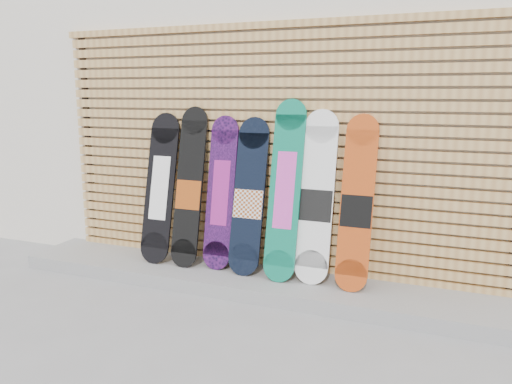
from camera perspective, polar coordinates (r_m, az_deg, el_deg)
ground at (r=3.87m, az=-1.45°, el=-14.72°), size 80.00×80.00×0.00m
building at (r=6.76m, az=14.49°, el=11.81°), size 12.00×5.00×3.60m
concrete_step at (r=4.48m, az=0.20°, el=-10.17°), size 4.60×0.70×0.12m
slat_wall at (r=4.47m, az=1.57°, el=4.98°), size 4.26×0.08×2.29m
snowboard_0 at (r=4.79m, az=-10.90°, el=0.46°), size 0.30×0.36×1.39m
snowboard_1 at (r=4.63m, az=-7.64°, el=0.45°), size 0.26×0.35×1.46m
snowboard_2 at (r=4.53m, az=-4.04°, el=-0.09°), size 0.26×0.30×1.38m
snowboard_3 at (r=4.39m, az=-0.83°, el=-0.61°), size 0.29×0.35×1.37m
snowboard_4 at (r=4.25m, az=3.34°, el=0.21°), size 0.27×0.37×1.53m
snowboard_5 at (r=4.20m, az=6.92°, el=-0.69°), size 0.29×0.32×1.45m
snowboard_6 at (r=4.12m, az=11.46°, el=-1.33°), size 0.27×0.36×1.41m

